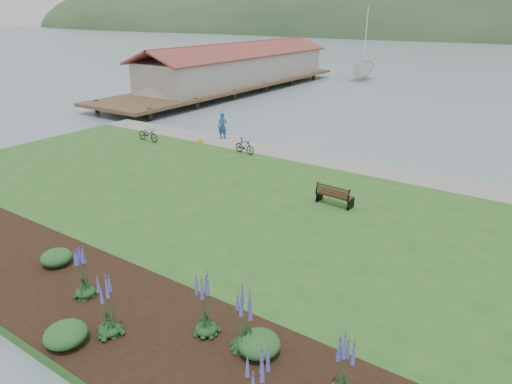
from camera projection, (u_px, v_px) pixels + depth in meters
ground at (235, 199)px, 22.58m from camera, size 600.00×600.00×0.00m
lawn at (209, 209)px, 20.97m from camera, size 34.00×20.00×0.40m
shoreline_path at (303, 157)px, 27.73m from camera, size 34.00×2.20×0.03m
garden_bed at (117, 314)px, 13.32m from camera, size 24.00×4.40×0.04m
pier_pavilion at (238, 67)px, 53.23m from camera, size 8.00×36.00×5.40m
park_bench at (334, 195)px, 20.66m from camera, size 1.71×0.79×1.03m
person at (222, 124)px, 31.29m from camera, size 0.88×0.69×2.14m
bicycle_a at (148, 134)px, 31.03m from camera, size 0.75×1.89×0.97m
bicycle_b at (244, 146)px, 28.28m from camera, size 0.70×1.63×0.95m
sailboat at (362, 80)px, 62.21m from camera, size 12.86×13.03×29.61m
pannier at (200, 142)px, 30.45m from camera, size 0.29×0.36×0.33m
echium_0 at (106, 308)px, 12.12m from camera, size 0.62×0.62×2.12m
echium_1 at (205, 306)px, 12.14m from camera, size 0.62×0.62×2.22m
echium_3 at (344, 368)px, 10.11m from camera, size 0.62×0.62×1.99m
echium_4 at (82, 271)px, 13.78m from camera, size 0.62×0.62×2.09m
echium_5 at (245, 321)px, 11.56m from camera, size 0.62×0.62×2.07m
shrub_0 at (56, 257)px, 15.80m from camera, size 1.06×1.06×0.53m
shrub_1 at (66, 334)px, 12.00m from camera, size 1.13×1.13×0.57m
shrub_2 at (259, 344)px, 11.67m from camera, size 1.12×1.12×0.56m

